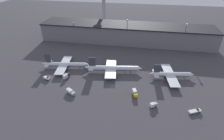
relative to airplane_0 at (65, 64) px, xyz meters
The scene contains 15 objects.
ground 47.86m from the airplane_0, 24.00° to the right, with size 600.00×600.00×0.00m, color #423F44.
terminal_building 79.70m from the airplane_0, 56.67° to the left, with size 184.89×30.94×19.42m.
airplane_0 is the anchor object (origin of this frame).
airplane_1 40.55m from the airplane_0, ahead, with size 47.58×29.88×12.91m.
airplane_2 86.03m from the airplane_0, ahead, with size 34.92×32.84×11.30m.
service_vehicle_0 36.29m from the airplane_0, 61.50° to the right, with size 7.56×6.10×2.92m.
service_vehicle_1 20.40m from the airplane_0, 109.36° to the right, with size 5.59×3.71×2.94m.
service_vehicle_2 65.48m from the airplane_0, 23.36° to the right, with size 4.18×6.74×3.81m.
service_vehicle_3 102.67m from the airplane_0, 20.25° to the right, with size 7.93×5.51×2.44m.
service_vehicle_4 16.42m from the airplane_0, 64.39° to the right, with size 3.51×6.64×3.63m.
service_vehicle_5 80.22m from the airplane_0, 25.99° to the right, with size 5.09×4.45×3.12m.
lamp_post_0 57.36m from the airplane_0, 101.42° to the left, with size 1.80×1.80×22.51m.
lamp_post_1 73.02m from the airplane_0, 50.34° to the left, with size 1.80×1.80×28.14m.
lamp_post_2 116.91m from the airplane_0, 28.33° to the left, with size 1.80×1.80×26.72m.
control_tower 111.08m from the airplane_0, 84.70° to the left, with size 9.00×9.00×48.39m.
Camera 1 is at (17.71, -98.55, 76.02)m, focal length 28.00 mm.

